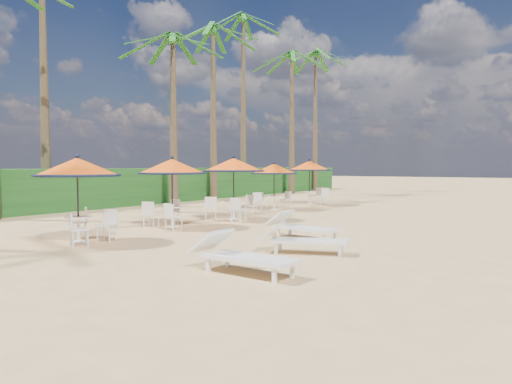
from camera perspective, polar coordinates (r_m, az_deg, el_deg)
ground at (r=10.07m, az=-3.51°, el=-8.04°), size 160.00×160.00×0.00m
scrub_hedge at (r=27.14m, az=-12.36°, el=0.76°), size 3.00×40.00×1.80m
station_0 at (r=13.31m, az=-19.56°, el=1.55°), size 2.14×2.14×2.23m
station_1 at (r=15.88m, az=-9.70°, el=1.92°), size 2.15×2.15×2.24m
station_2 at (r=17.85m, az=-2.60°, el=2.23°), size 2.21×2.25×2.31m
station_3 at (r=21.93m, az=1.97°, el=2.00°), size 2.03×2.08×2.12m
station_4 at (r=24.90m, az=6.32°, el=2.38°), size 2.18×2.18×2.28m
lounger_near at (r=9.01m, az=-1.91°, el=-7.07°), size 2.14×0.80×0.75m
lounger_mid at (r=11.08m, az=5.02°, el=-5.32°), size 2.04×1.25×0.70m
lounger_far at (r=13.33m, az=4.98°, el=-3.85°), size 2.10×0.89×0.73m
palm_3 at (r=24.54m, az=-9.48°, el=15.85°), size 5.00×5.00×8.14m
palm_4 at (r=28.68m, az=-4.93°, el=16.86°), size 5.00×5.00×9.63m
palm_5 at (r=34.65m, az=-1.47°, el=18.07°), size 5.00×5.00×11.92m
palm_6 at (r=35.30m, az=4.15°, el=14.31°), size 5.00×5.00×9.68m
palm_7 at (r=40.27m, az=6.84°, el=14.50°), size 5.00×5.00×10.88m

